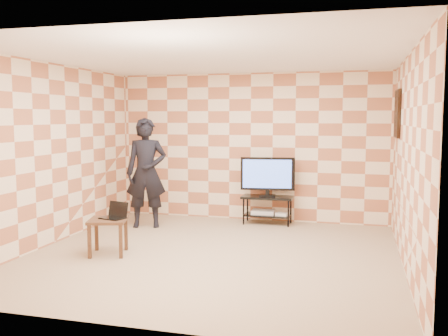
% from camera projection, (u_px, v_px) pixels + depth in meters
% --- Properties ---
extents(floor, '(5.00, 5.00, 0.00)m').
position_uv_depth(floor, '(213.00, 255.00, 6.91)').
color(floor, tan).
rests_on(floor, ground).
extents(wall_back, '(5.00, 0.02, 2.70)m').
position_uv_depth(wall_back, '(251.00, 147.00, 9.17)').
color(wall_back, beige).
rests_on(wall_back, ground).
extents(wall_front, '(5.00, 0.02, 2.70)m').
position_uv_depth(wall_front, '(133.00, 180.00, 4.37)').
color(wall_front, beige).
rests_on(wall_front, ground).
extents(wall_left, '(0.02, 5.00, 2.70)m').
position_uv_depth(wall_left, '(51.00, 154.00, 7.41)').
color(wall_left, beige).
rests_on(wall_left, ground).
extents(wall_right, '(0.02, 5.00, 2.70)m').
position_uv_depth(wall_right, '(408.00, 162.00, 6.13)').
color(wall_right, beige).
rests_on(wall_right, ground).
extents(ceiling, '(5.00, 5.00, 0.02)m').
position_uv_depth(ceiling, '(212.00, 57.00, 6.63)').
color(ceiling, white).
rests_on(ceiling, wall_back).
extents(wall_art, '(0.04, 0.72, 0.72)m').
position_uv_depth(wall_art, '(397.00, 114.00, 7.56)').
color(wall_art, black).
rests_on(wall_art, wall_right).
extents(tv_stand, '(0.90, 0.41, 0.50)m').
position_uv_depth(tv_stand, '(267.00, 204.00, 8.87)').
color(tv_stand, black).
rests_on(tv_stand, floor).
extents(tv, '(0.95, 0.22, 0.69)m').
position_uv_depth(tv, '(268.00, 175.00, 8.82)').
color(tv, black).
rests_on(tv, tv_stand).
extents(dvd_player, '(0.41, 0.30, 0.07)m').
position_uv_depth(dvd_player, '(263.00, 212.00, 8.94)').
color(dvd_player, silver).
rests_on(dvd_player, tv_stand).
extents(game_console, '(0.25, 0.20, 0.05)m').
position_uv_depth(game_console, '(282.00, 214.00, 8.78)').
color(game_console, silver).
rests_on(game_console, tv_stand).
extents(side_table, '(0.62, 0.62, 0.50)m').
position_uv_depth(side_table, '(108.00, 225.00, 6.89)').
color(side_table, '#3D2011').
rests_on(side_table, floor).
extents(laptop, '(0.39, 0.34, 0.22)m').
position_uv_depth(laptop, '(115.00, 215.00, 6.93)').
color(laptop, black).
rests_on(laptop, side_table).
extents(person, '(0.79, 0.64, 1.89)m').
position_uv_depth(person, '(146.00, 173.00, 8.59)').
color(person, black).
rests_on(person, floor).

